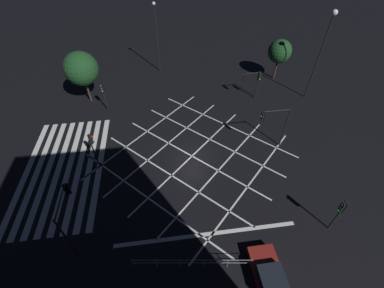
# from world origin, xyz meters

# --- Properties ---
(ground_plane) EXTENTS (200.00, 200.00, 0.00)m
(ground_plane) POSITION_xyz_m (0.00, 0.00, 0.00)
(ground_plane) COLOR black
(road_markings) EXTENTS (19.74, 24.84, 0.01)m
(road_markings) POSITION_xyz_m (0.39, -7.70, 0.00)
(road_markings) COLOR silver
(road_markings) RESTS_ON ground_plane
(traffic_light_ne_cross) EXTENTS (0.36, 0.39, 3.30)m
(traffic_light_ne_cross) POSITION_xyz_m (8.52, 8.83, 2.36)
(traffic_light_ne_cross) COLOR black
(traffic_light_ne_cross) RESTS_ON ground_plane
(traffic_light_median_south) EXTENTS (0.36, 0.39, 3.59)m
(traffic_light_median_south) POSITION_xyz_m (-0.11, -8.44, 2.57)
(traffic_light_median_south) COLOR black
(traffic_light_median_south) RESTS_ON ground_plane
(traffic_light_sw_main) EXTENTS (0.39, 0.36, 3.35)m
(traffic_light_sw_main) POSITION_xyz_m (-8.50, -8.54, 2.40)
(traffic_light_sw_main) COLOR black
(traffic_light_sw_main) RESTS_ON ground_plane
(traffic_light_median_north) EXTENTS (0.36, 2.67, 4.41)m
(traffic_light_median_north) POSITION_xyz_m (-0.35, 7.34, 3.24)
(traffic_light_median_north) COLOR black
(traffic_light_median_north) RESTS_ON ground_plane
(traffic_light_nw_cross) EXTENTS (0.36, 1.93, 3.26)m
(traffic_light_nw_cross) POSITION_xyz_m (-9.00, 7.87, 2.37)
(traffic_light_nw_cross) COLOR black
(traffic_light_nw_cross) RESTS_ON ground_plane
(traffic_light_se_main) EXTENTS (2.85, 0.36, 4.55)m
(traffic_light_se_main) POSITION_xyz_m (6.67, -8.87, 3.35)
(traffic_light_se_main) COLOR black
(traffic_light_se_main) RESTS_ON ground_plane
(traffic_light_nw_main) EXTENTS (0.39, 0.36, 3.51)m
(traffic_light_nw_main) POSITION_xyz_m (-8.40, 8.80, 2.52)
(traffic_light_nw_main) COLOR black
(traffic_light_nw_main) RESTS_ON ground_plane
(street_lamp_east) EXTENTS (0.40, 0.40, 8.74)m
(street_lamp_east) POSITION_xyz_m (-16.93, -2.24, 5.44)
(street_lamp_east) COLOR black
(street_lamp_east) RESTS_ON ground_plane
(street_lamp_west) EXTENTS (0.58, 0.58, 9.81)m
(street_lamp_west) POSITION_xyz_m (-8.02, 14.90, 7.18)
(street_lamp_west) COLOR black
(street_lamp_west) RESTS_ON ground_plane
(street_tree_near) EXTENTS (2.88, 2.88, 5.12)m
(street_tree_near) POSITION_xyz_m (-12.86, 12.76, 3.67)
(street_tree_near) COLOR #38281C
(street_tree_near) RESTS_ON ground_plane
(street_tree_far) EXTENTS (3.67, 3.67, 5.95)m
(street_tree_far) POSITION_xyz_m (-10.66, -10.69, 4.10)
(street_tree_far) COLOR #38281C
(street_tree_far) RESTS_ON ground_plane
(waiting_car) EXTENTS (4.33, 1.74, 1.30)m
(waiting_car) POSITION_xyz_m (11.60, 3.29, 0.60)
(waiting_car) COLOR maroon
(waiting_car) RESTS_ON ground_plane
(pedestrian_railing) EXTENTS (1.07, 7.60, 1.05)m
(pedestrian_railing) POSITION_xyz_m (9.88, -1.33, 0.67)
(pedestrian_railing) COLOR #9EA0A5
(pedestrian_railing) RESTS_ON ground_plane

